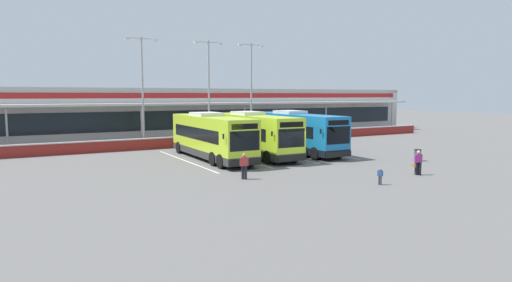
% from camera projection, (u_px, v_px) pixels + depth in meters
% --- Properties ---
extents(ground_plane, '(200.00, 200.00, 0.00)m').
position_uv_depth(ground_plane, '(293.00, 165.00, 32.22)').
color(ground_plane, '#605E5B').
extents(terminal_building, '(70.00, 13.00, 6.00)m').
position_uv_depth(terminal_building, '(174.00, 112.00, 55.16)').
color(terminal_building, silver).
rests_on(terminal_building, ground).
extents(red_barrier_wall, '(60.00, 0.40, 1.10)m').
position_uv_depth(red_barrier_wall, '(214.00, 140.00, 44.69)').
color(red_barrier_wall, maroon).
rests_on(red_barrier_wall, ground).
extents(coach_bus_leftmost, '(3.04, 12.19, 3.78)m').
position_uv_depth(coach_bus_leftmost, '(211.00, 137.00, 35.00)').
color(coach_bus_leftmost, '#B7DB2D').
rests_on(coach_bus_leftmost, ground).
extents(coach_bus_left_centre, '(3.04, 12.19, 3.78)m').
position_uv_depth(coach_bus_left_centre, '(253.00, 135.00, 36.94)').
color(coach_bus_left_centre, '#B7DB2D').
rests_on(coach_bus_left_centre, ground).
extents(coach_bus_centre, '(3.04, 12.19, 3.78)m').
position_uv_depth(coach_bus_centre, '(296.00, 133.00, 39.13)').
color(coach_bus_centre, '#1972B7').
rests_on(coach_bus_centre, ground).
extents(bay_stripe_far_west, '(0.14, 13.00, 0.01)m').
position_uv_depth(bay_stripe_far_west, '(185.00, 161.00, 34.31)').
color(bay_stripe_far_west, silver).
rests_on(bay_stripe_far_west, ground).
extents(bay_stripe_west, '(0.14, 13.00, 0.01)m').
position_uv_depth(bay_stripe_west, '(232.00, 157.00, 36.37)').
color(bay_stripe_west, silver).
rests_on(bay_stripe_west, ground).
extents(bay_stripe_mid_west, '(0.14, 13.00, 0.01)m').
position_uv_depth(bay_stripe_mid_west, '(274.00, 154.00, 38.43)').
color(bay_stripe_mid_west, silver).
rests_on(bay_stripe_mid_west, ground).
extents(bay_stripe_centre, '(0.14, 13.00, 0.01)m').
position_uv_depth(bay_stripe_centre, '(312.00, 151.00, 40.50)').
color(bay_stripe_centre, silver).
rests_on(bay_stripe_centre, ground).
extents(pedestrian_with_handbag, '(0.64, 0.44, 1.62)m').
position_uv_depth(pedestrian_with_handbag, '(418.00, 162.00, 28.06)').
color(pedestrian_with_handbag, black).
rests_on(pedestrian_with_handbag, ground).
extents(pedestrian_in_dark_coat, '(0.53, 0.38, 1.62)m').
position_uv_depth(pedestrian_in_dark_coat, '(244.00, 165.00, 26.65)').
color(pedestrian_in_dark_coat, black).
rests_on(pedestrian_in_dark_coat, ground).
extents(pedestrian_child, '(0.27, 0.28, 1.00)m').
position_uv_depth(pedestrian_child, '(380.00, 176.00, 25.03)').
color(pedestrian_child, '#33333D').
rests_on(pedestrian_child, ground).
extents(lamp_post_west, '(3.24, 0.28, 11.00)m').
position_uv_depth(lamp_post_west, '(142.00, 84.00, 43.45)').
color(lamp_post_west, '#9E9EA3').
rests_on(lamp_post_west, ground).
extents(lamp_post_centre, '(3.24, 0.28, 11.00)m').
position_uv_depth(lamp_post_centre, '(209.00, 85.00, 46.50)').
color(lamp_post_centre, '#9E9EA3').
rests_on(lamp_post_centre, ground).
extents(lamp_post_east, '(3.24, 0.28, 11.00)m').
position_uv_depth(lamp_post_east, '(251.00, 85.00, 48.77)').
color(lamp_post_east, '#9E9EA3').
rests_on(lamp_post_east, ground).
extents(litter_bin, '(0.54, 0.54, 0.93)m').
position_uv_depth(litter_bin, '(418.00, 155.00, 34.13)').
color(litter_bin, '#2D5133').
rests_on(litter_bin, ground).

